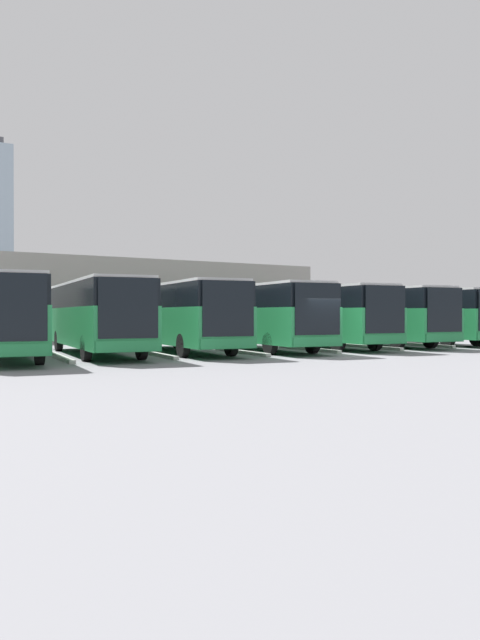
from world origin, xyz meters
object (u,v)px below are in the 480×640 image
(bus_3, at_px, (257,314))
(bus_0, at_px, (419,314))
(bus_5, at_px, (96,314))
(bus_6, at_px, (1,314))
(bus_4, at_px, (180,314))
(bus_1, at_px, (372,314))
(bus_2, at_px, (317,314))

(bus_3, bearing_deg, bus_0, -170.24)
(bus_5, height_order, bus_6, same)
(bus_3, bearing_deg, bus_4, 1.40)
(bus_1, bearing_deg, bus_3, 9.42)
(bus_2, distance_m, bus_3, 4.13)
(bus_2, bearing_deg, bus_5, 5.96)
(bus_2, relative_size, bus_3, 1.00)
(bus_1, bearing_deg, bus_5, 6.59)
(bus_1, distance_m, bus_2, 4.12)
(bus_4, distance_m, bus_5, 4.13)
(bus_1, xyz_separation_m, bus_4, (12.37, -0.15, 0.00))
(bus_2, height_order, bus_3, same)
(bus_2, bearing_deg, bus_1, -171.52)
(bus_3, height_order, bus_5, same)
(bus_4, bearing_deg, bus_5, 6.15)
(bus_3, bearing_deg, bus_6, 7.09)
(bus_1, xyz_separation_m, bus_3, (8.25, 0.29, 0.00))
(bus_2, height_order, bus_5, same)
(bus_3, relative_size, bus_6, 1.00)
(bus_1, relative_size, bus_5, 1.00)
(bus_2, relative_size, bus_6, 1.00)
(bus_6, bearing_deg, bus_1, -171.98)
(bus_2, bearing_deg, bus_4, 5.87)
(bus_3, distance_m, bus_6, 12.37)
(bus_3, height_order, bus_6, same)
(bus_4, bearing_deg, bus_0, -172.34)
(bus_0, relative_size, bus_5, 1.00)
(bus_3, distance_m, bus_4, 4.15)
(bus_5, distance_m, bus_6, 4.15)
(bus_1, relative_size, bus_4, 1.00)
(bus_2, height_order, bus_6, same)
(bus_4, bearing_deg, bus_1, -173.26)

